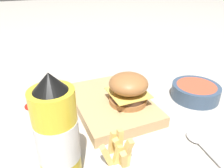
% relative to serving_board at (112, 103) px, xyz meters
% --- Properties ---
extents(ground_plane, '(6.00, 6.00, 0.00)m').
position_rel_serving_board_xyz_m(ground_plane, '(0.02, -0.00, -0.02)').
color(ground_plane, '#B7B2A8').
extents(serving_board, '(0.30, 0.21, 0.03)m').
position_rel_serving_board_xyz_m(serving_board, '(0.00, 0.00, 0.00)').
color(serving_board, tan).
rests_on(serving_board, ground_plane).
extents(burger, '(0.11, 0.11, 0.09)m').
position_rel_serving_board_xyz_m(burger, '(0.04, 0.04, 0.06)').
color(burger, '#9E6638').
rests_on(burger, serving_board).
extents(ketchup_bottle, '(0.08, 0.08, 0.23)m').
position_rel_serving_board_xyz_m(ketchup_bottle, '(0.19, -0.19, 0.09)').
color(ketchup_bottle, yellow).
rests_on(ketchup_bottle, ground_plane).
extents(side_bowl, '(0.15, 0.15, 0.05)m').
position_rel_serving_board_xyz_m(side_bowl, '(0.05, 0.27, 0.01)').
color(side_bowl, '#384C66').
rests_on(side_bowl, ground_plane).
extents(spoon, '(0.14, 0.04, 0.01)m').
position_rel_serving_board_xyz_m(spoon, '(0.23, 0.13, -0.01)').
color(spoon, silver).
rests_on(spoon, ground_plane).
extents(ketchup_puddle, '(0.06, 0.06, 0.00)m').
position_rel_serving_board_xyz_m(ketchup_puddle, '(-0.10, -0.22, -0.01)').
color(ketchup_puddle, '#B21E14').
rests_on(ketchup_puddle, ground_plane).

